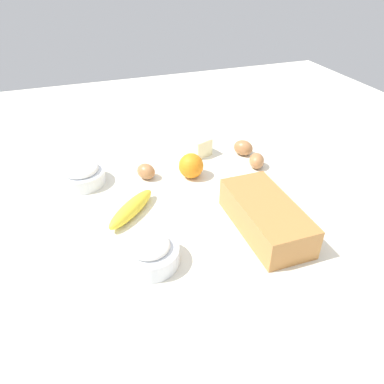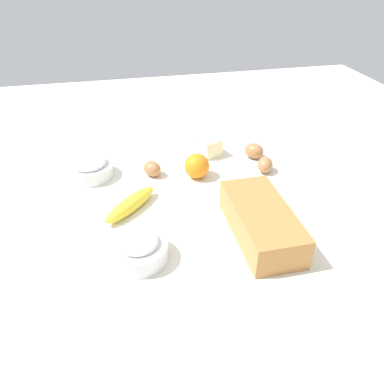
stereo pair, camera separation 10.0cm
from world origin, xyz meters
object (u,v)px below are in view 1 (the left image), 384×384
Objects in this scene: loaf_pan at (266,216)px; orange_fruit at (191,166)px; butter_block at (197,145)px; egg_beside_bowl at (243,148)px; sugar_bowl at (81,174)px; egg_near_butter at (257,161)px; banana at (131,209)px; egg_loose at (146,171)px; flour_bowl at (150,252)px.

orange_fruit is (-0.30, -0.09, -0.00)m from loaf_pan.
butter_block is 0.16m from egg_beside_bowl.
egg_beside_bowl is (-0.00, 0.54, -0.01)m from sugar_bowl.
loaf_pan is 0.56m from sugar_bowl.
sugar_bowl reaches higher than egg_near_butter.
banana is 3.13× the size of egg_loose.
sugar_bowl is (-0.40, -0.11, 0.00)m from flour_bowl.
loaf_pan is 3.62× the size of orange_fruit.
orange_fruit is 0.22m from egg_near_butter.
butter_block is (-0.44, -0.02, -0.01)m from loaf_pan.
egg_loose is (-0.04, -0.13, -0.01)m from orange_fruit.
egg_loose is at bearing 78.82° from sugar_bowl.
butter_block is at bearing 116.95° from egg_loose.
loaf_pan is 2.03× the size of sugar_bowl.
egg_near_butter is at bearing 81.30° from egg_loose.
flour_bowl is at bearing 15.74° from sugar_bowl.
egg_near_butter is (0.09, 0.54, -0.01)m from sugar_bowl.
butter_block is 0.22m from egg_near_butter.
orange_fruit reaches higher than egg_near_butter.
orange_fruit is at bearing -70.34° from egg_beside_bowl.
flour_bowl is 2.19× the size of egg_loose.
egg_near_butter is (0.16, 0.15, -0.01)m from butter_block.
loaf_pan is 4.46× the size of egg_near_butter.
flour_bowl is at bearing -54.63° from egg_near_butter.
loaf_pan is 3.11× the size of butter_block.
banana is 0.48m from egg_beside_bowl.
sugar_bowl is 2.27× the size of egg_loose.
flour_bowl is 1.48× the size of butter_block.
flour_bowl reaches higher than egg_near_butter.
sugar_bowl reaches higher than egg_loose.
banana is (0.21, 0.11, -0.01)m from sugar_bowl.
butter_block is (-0.07, 0.39, -0.00)m from sugar_bowl.
butter_block is at bearing 148.63° from flour_bowl.
flour_bowl is 0.59m from egg_beside_bowl.
flour_bowl is 0.39m from orange_fruit.
loaf_pan is 2.10× the size of flour_bowl.
egg_beside_bowl is at bearing 90.24° from sugar_bowl.
sugar_bowl is 0.33m from orange_fruit.
egg_loose is at bearing -146.41° from loaf_pan.
banana is at bearing -178.94° from flour_bowl.
egg_beside_bowl is (-0.21, 0.43, 0.01)m from banana.
banana is at bearing -64.27° from egg_beside_bowl.
sugar_bowl reaches higher than flour_bowl.
egg_loose is at bearing -105.73° from orange_fruit.
banana is 0.19m from egg_loose.
sugar_bowl is at bearing -80.40° from butter_block.
loaf_pan is 0.30m from flour_bowl.
flour_bowl is 0.37m from egg_loose.
butter_block is at bearing -136.96° from egg_near_butter.
orange_fruit reaches higher than flour_bowl.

